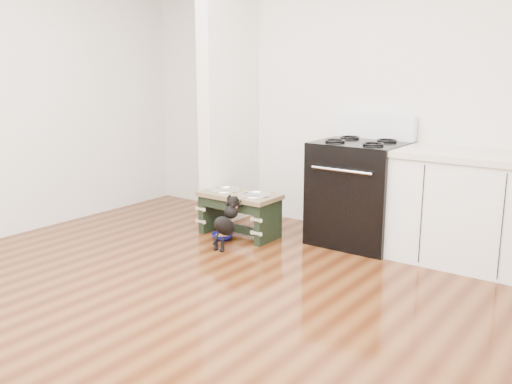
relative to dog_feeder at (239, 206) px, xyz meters
The scene contains 8 objects.
ground 1.87m from the dog_feeder, 66.24° to the right, with size 5.00×5.00×0.00m, color #3F1C0B.
room_shell 2.28m from the dog_feeder, 66.24° to the right, with size 5.00×5.00×5.00m.
partition_wall 1.21m from the dog_feeder, 136.50° to the left, with size 0.15×0.80×2.70m, color silver.
oven_range 1.11m from the dog_feeder, 25.14° to the left, with size 0.76×0.69×1.14m.
cabinet_run 2.04m from the dog_feeder, 13.81° to the left, with size 1.24×0.64×0.91m.
dog_feeder is the anchor object (origin of this frame).
puppy 0.37m from the dog_feeder, 68.85° to the right, with size 0.13×0.39×0.46m.
floor_bowl 0.33m from the dog_feeder, 103.03° to the right, with size 0.21×0.21×0.06m.
Camera 1 is at (2.43, -2.39, 1.59)m, focal length 40.00 mm.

